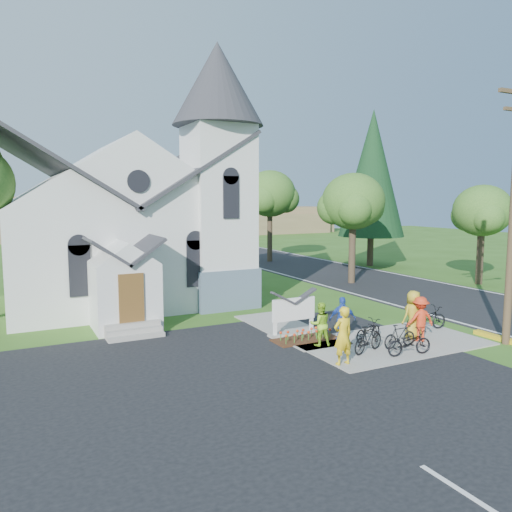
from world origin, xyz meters
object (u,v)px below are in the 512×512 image
bike_2 (368,330)px  bike_1 (368,339)px  church_sign (294,310)px  bike_0 (409,343)px  cyclist_3 (420,319)px  cyclist_0 (343,335)px  bike_4 (426,318)px  cyclist_4 (413,315)px  bike_3 (400,336)px  cyclist_2 (343,319)px  cyclist_1 (320,324)px

bike_2 → bike_1: bearing=123.6°
church_sign → bike_0: church_sign is taller
bike_0 → cyclist_3: 2.00m
bike_1 → cyclist_0: bearing=94.2°
bike_1 → bike_4: bike_1 is taller
cyclist_0 → cyclist_3: size_ratio=1.13×
bike_4 → bike_0: bearing=133.2°
cyclist_0 → bike_2: size_ratio=1.26×
cyclist_3 → cyclist_4: 0.39m
bike_3 → cyclist_4: bearing=-63.1°
church_sign → cyclist_3: cyclist_3 is taller
cyclist_3 → bike_4: (1.43, 1.08, -0.36)m
bike_0 → cyclist_2: cyclist_2 is taller
church_sign → cyclist_0: size_ratio=1.14×
church_sign → cyclist_1: bearing=-88.9°
bike_2 → bike_4: size_ratio=0.81×
bike_0 → cyclist_1: bearing=50.1°
cyclist_0 → cyclist_2: 2.68m
bike_2 → cyclist_0: bearing=108.1°
cyclist_2 → bike_2: size_ratio=1.12×
cyclist_2 → bike_3: cyclist_2 is taller
bike_0 → bike_2: (-0.10, 2.07, -0.04)m
cyclist_1 → bike_1: (1.04, -1.47, -0.31)m
bike_1 → bike_3: bike_1 is taller
bike_0 → cyclist_1: 3.18m
bike_4 → church_sign: bearing=76.3°
cyclist_3 → bike_3: 1.39m
cyclist_0 → bike_4: cyclist_0 is taller
cyclist_0 → bike_0: (2.63, -0.27, -0.52)m
bike_1 → cyclist_2: 1.58m
cyclist_2 → church_sign: bearing=-33.4°
cyclist_0 → bike_3: cyclist_0 is taller
bike_0 → bike_1: size_ratio=1.03×
cyclist_0 → cyclist_2: cyclist_0 is taller
cyclist_0 → bike_3: 3.04m
cyclist_4 → cyclist_3: bearing=88.2°
cyclist_2 → bike_3: bearing=154.6°
church_sign → bike_1: (1.07, -3.30, -0.48)m
cyclist_0 → bike_0: bearing=173.2°
cyclist_3 → bike_0: bearing=46.9°
bike_3 → bike_4: 3.06m
cyclist_4 → bike_2: bearing=-19.0°
cyclist_1 → cyclist_0: bearing=92.5°
church_sign → cyclist_3: (3.74, -3.08, -0.12)m
cyclist_1 → bike_1: bearing=142.1°
cyclist_0 → bike_1: 1.75m
bike_2 → cyclist_3: bearing=-136.5°
bike_0 → bike_1: (-1.06, 0.89, 0.05)m
bike_2 → cyclist_4: (1.72, -0.58, 0.54)m
cyclist_3 → cyclist_4: cyclist_4 is taller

